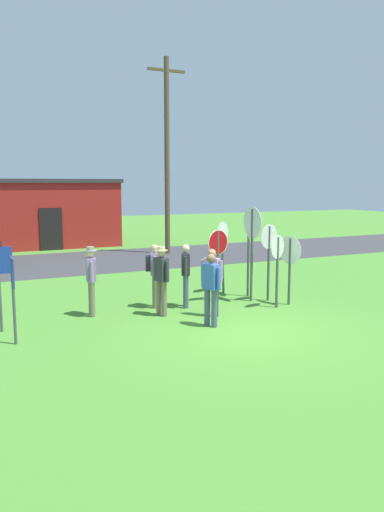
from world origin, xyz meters
TOP-DOWN VIEW (x-y plane):
  - ground_plane at (0.00, 0.00)m, footprint 80.00×80.00m
  - street_asphalt at (0.00, 11.52)m, footprint 60.00×6.40m
  - building_background at (-1.40, 17.87)m, footprint 7.48×4.14m
  - utility_pole at (3.37, 12.38)m, footprint 1.80×0.24m
  - stop_sign_low_front at (2.20, 2.26)m, footprint 0.67×0.21m
  - stop_sign_leaning_left at (0.88, 2.80)m, footprint 0.69×0.18m
  - stop_sign_rear_right at (1.98, 2.97)m, footprint 0.25×0.57m
  - stop_sign_leaning_right at (1.95, 1.48)m, footprint 0.58×0.26m
  - stop_sign_center_cluster at (1.74, 2.40)m, footprint 0.07×0.88m
  - stop_sign_nearest at (1.55, 3.74)m, footprint 0.57×0.37m
  - stop_sign_rear_left at (2.45, 1.61)m, footprint 0.16×0.76m
  - person_in_dark_shirt at (-0.45, 0.66)m, footprint 0.33×0.54m
  - person_in_blue at (-1.12, 2.04)m, footprint 0.31×0.55m
  - person_with_sunhat at (-0.99, 2.91)m, footprint 0.43×0.54m
  - person_near_signs at (-0.02, 1.45)m, footprint 0.40×0.45m
  - person_on_left at (-2.71, 2.76)m, footprint 0.32×0.56m
  - person_in_teal at (-0.22, 2.55)m, footprint 0.36×0.52m
  - info_panel_leftmost at (-4.69, 1.22)m, footprint 0.06×0.60m

SIDE VIEW (x-z plane):
  - ground_plane at x=0.00m, z-range 0.00..0.00m
  - street_asphalt at x=0.00m, z-range 0.00..0.01m
  - person_in_dark_shirt at x=-0.45m, z-range 0.11..1.80m
  - person_near_signs at x=-0.02m, z-range 0.11..1.80m
  - person_in_teal at x=-0.22m, z-range 0.11..1.80m
  - person_with_sunhat at x=-0.99m, z-range 0.14..1.83m
  - person_in_blue at x=-1.12m, z-range 0.12..1.85m
  - person_on_left at x=-2.71m, z-range 0.12..1.85m
  - info_panel_leftmost at x=-4.69m, z-range 0.34..2.15m
  - stop_sign_rear_left at x=2.45m, z-range 0.33..2.22m
  - stop_sign_leaning_right at x=1.95m, z-range 0.32..2.26m
  - stop_sign_leaning_left at x=0.88m, z-range 0.36..2.37m
  - stop_sign_nearest at x=1.55m, z-range 0.36..2.51m
  - stop_sign_low_front at x=2.20m, z-range 0.38..2.54m
  - stop_sign_rear_right at x=1.98m, z-range 0.37..2.66m
  - building_background at x=-1.40m, z-range 0.01..3.52m
  - stop_sign_center_cluster at x=1.74m, z-range 0.52..3.17m
  - utility_pole at x=3.37m, z-range 0.19..9.12m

